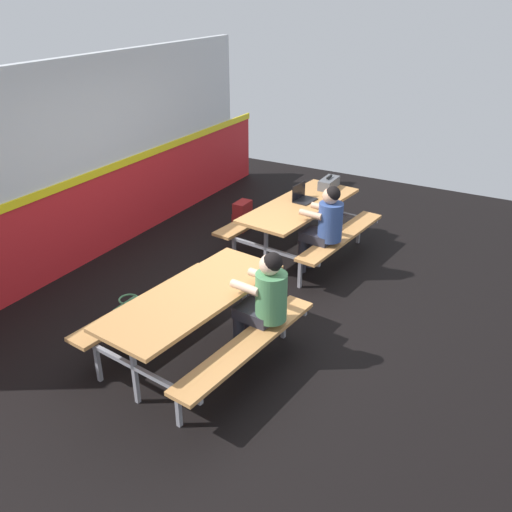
{
  "coord_description": "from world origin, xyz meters",
  "views": [
    {
      "loc": [
        -4.94,
        -2.81,
        3.38
      ],
      "look_at": [
        0.0,
        -0.02,
        0.55
      ],
      "focal_mm": 38.6,
      "sensor_mm": 36.0,
      "label": 1
    }
  ],
  "objects": [
    {
      "name": "student_further",
      "position": [
        0.93,
        -0.47,
        0.71
      ],
      "size": [
        0.39,
        0.54,
        1.21
      ],
      "color": "#2D2D38",
      "rests_on": "ground"
    },
    {
      "name": "picnic_table_right",
      "position": [
        1.32,
        0.04,
        0.58
      ],
      "size": [
        2.03,
        1.75,
        0.74
      ],
      "color": "tan",
      "rests_on": "ground"
    },
    {
      "name": "picnic_table_left",
      "position": [
        -1.32,
        -0.09,
        0.58
      ],
      "size": [
        2.03,
        1.75,
        0.74
      ],
      "color": "tan",
      "rests_on": "ground"
    },
    {
      "name": "backpack_dark",
      "position": [
        1.67,
        1.16,
        0.22
      ],
      "size": [
        0.3,
        0.22,
        0.44
      ],
      "color": "maroon",
      "rests_on": "ground"
    },
    {
      "name": "toolbox_grey",
      "position": [
        2.08,
        -0.04,
        0.81
      ],
      "size": [
        0.4,
        0.18,
        0.18
      ],
      "color": "#595B60",
      "rests_on": "picnic_table_right"
    },
    {
      "name": "tote_bag_bright",
      "position": [
        -1.3,
        0.77,
        0.19
      ],
      "size": [
        0.34,
        0.21,
        0.43
      ],
      "color": "#3F724C",
      "rests_on": "ground"
    },
    {
      "name": "ground_plane",
      "position": [
        0.0,
        0.0,
        -0.01
      ],
      "size": [
        10.0,
        10.0,
        0.02
      ],
      "primitive_type": "cube",
      "color": "black"
    },
    {
      "name": "student_nearer",
      "position": [
        -1.01,
        -0.68,
        0.71
      ],
      "size": [
        0.39,
        0.54,
        1.21
      ],
      "color": "#2D2D38",
      "rests_on": "ground"
    },
    {
      "name": "laptop_dark",
      "position": [
        1.44,
        0.07,
        0.79
      ],
      "size": [
        0.34,
        0.25,
        0.22
      ],
      "color": "black",
      "rests_on": "picnic_table_right"
    },
    {
      "name": "accent_backdrop",
      "position": [
        0.0,
        2.45,
        1.25
      ],
      "size": [
        8.0,
        0.14,
        2.6
      ],
      "color": "red",
      "rests_on": "ground"
    }
  ]
}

